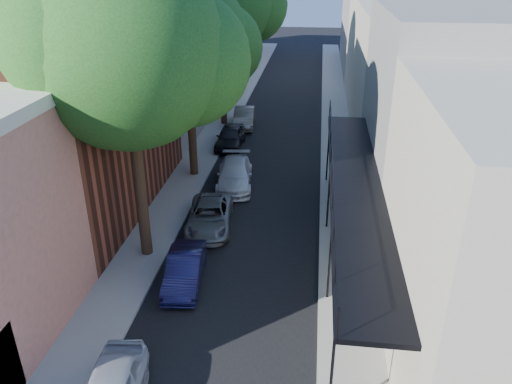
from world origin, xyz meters
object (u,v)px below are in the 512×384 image
(oak_mid, at_px, (196,41))
(parked_car_d, at_px, (235,175))
(parked_car_b, at_px, (185,269))
(parked_car_f, at_px, (244,117))
(parked_car_c, at_px, (210,216))
(parked_car_e, at_px, (230,137))
(oak_near, at_px, (141,52))

(oak_mid, xyz_separation_m, parked_car_d, (2.02, -1.29, -6.43))
(parked_car_b, xyz_separation_m, parked_car_f, (-0.52, 18.42, 0.07))
(oak_mid, height_order, parked_car_c, oak_mid)
(parked_car_f, bearing_deg, parked_car_b, -93.45)
(oak_mid, distance_m, parked_car_e, 7.80)
(oak_mid, height_order, parked_car_b, oak_mid)
(parked_car_b, bearing_deg, parked_car_f, 85.75)
(oak_near, height_order, parked_car_d, oak_near)
(parked_car_d, bearing_deg, parked_car_e, 95.56)
(parked_car_e, bearing_deg, parked_car_d, -78.34)
(parked_car_d, bearing_deg, oak_mid, 141.04)
(parked_car_b, relative_size, parked_car_e, 0.90)
(parked_car_d, distance_m, parked_car_f, 9.90)
(oak_near, bearing_deg, parked_car_e, 86.45)
(parked_car_c, bearing_deg, oak_mid, 99.93)
(parked_car_b, bearing_deg, parked_car_e, 87.24)
(oak_mid, bearing_deg, parked_car_e, 79.44)
(parked_car_b, height_order, parked_car_f, parked_car_f)
(oak_near, bearing_deg, parked_car_f, 86.46)
(parked_car_b, relative_size, parked_car_c, 0.86)
(parked_car_d, relative_size, parked_car_f, 1.11)
(parked_car_f, bearing_deg, parked_car_e, -98.54)
(oak_mid, distance_m, parked_car_d, 6.86)
(oak_mid, bearing_deg, parked_car_b, -80.84)
(oak_near, distance_m, parked_car_d, 10.06)
(parked_car_b, height_order, parked_car_e, parked_car_e)
(parked_car_d, xyz_separation_m, parked_car_f, (-0.95, 9.85, 0.01))
(oak_mid, distance_m, parked_car_c, 8.83)
(parked_car_b, distance_m, parked_car_f, 18.42)
(parked_car_e, xyz_separation_m, parked_car_f, (0.25, 4.17, -0.02))
(parked_car_b, distance_m, parked_car_d, 8.58)
(parked_car_d, relative_size, parked_car_e, 1.11)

